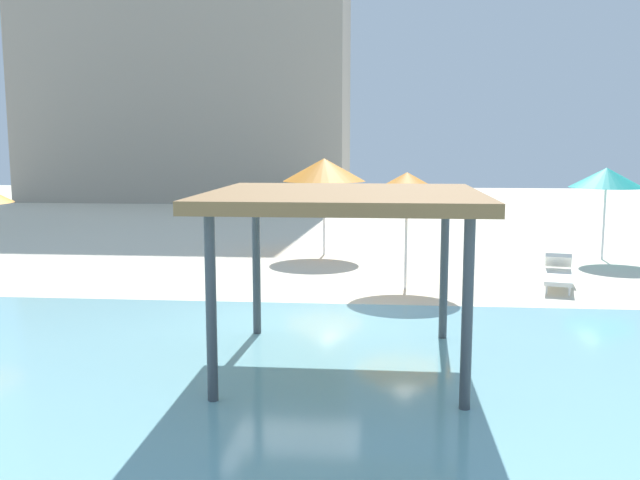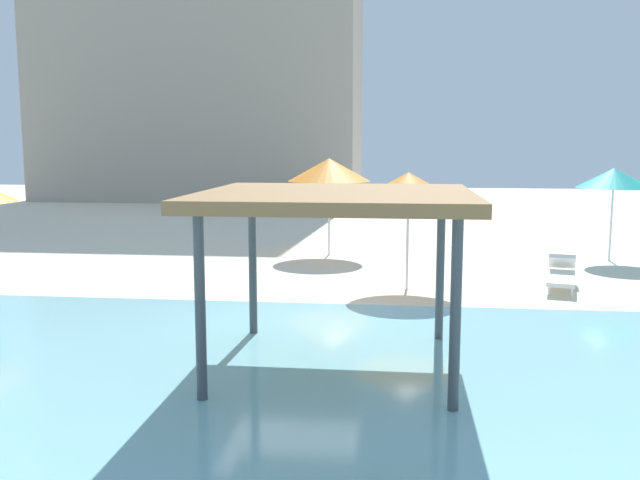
# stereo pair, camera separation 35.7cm
# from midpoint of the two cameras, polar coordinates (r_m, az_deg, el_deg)

# --- Properties ---
(ground_plane) EXTENTS (80.00, 80.00, 0.00)m
(ground_plane) POSITION_cam_midpoint_polar(r_m,az_deg,el_deg) (13.06, -1.63, -6.86)
(ground_plane) COLOR beige
(lagoon_water) EXTENTS (44.00, 13.50, 0.04)m
(lagoon_water) POSITION_cam_midpoint_polar(r_m,az_deg,el_deg) (8.17, -7.04, -16.11)
(lagoon_water) COLOR #7AB7C1
(lagoon_water) RESTS_ON ground
(shade_pavilion) EXTENTS (3.91, 3.91, 2.65)m
(shade_pavilion) POSITION_cam_midpoint_polar(r_m,az_deg,el_deg) (10.10, 2.41, 3.03)
(shade_pavilion) COLOR #42474C
(shade_pavilion) RESTS_ON ground
(beach_umbrella_teal_2) EXTENTS (2.06, 2.06, 2.65)m
(beach_umbrella_teal_2) POSITION_cam_midpoint_polar(r_m,az_deg,el_deg) (21.36, 23.46, 4.69)
(beach_umbrella_teal_2) COLOR silver
(beach_umbrella_teal_2) RESTS_ON ground
(beach_umbrella_orange_3) EXTENTS (2.46, 2.46, 2.89)m
(beach_umbrella_orange_3) POSITION_cam_midpoint_polar(r_m,az_deg,el_deg) (20.64, 1.25, 5.79)
(beach_umbrella_orange_3) COLOR silver
(beach_umbrella_orange_3) RESTS_ON ground
(beach_umbrella_orange_5) EXTENTS (2.34, 2.34, 2.69)m
(beach_umbrella_orange_5) POSITION_cam_midpoint_polar(r_m,az_deg,el_deg) (15.85, 7.93, 4.37)
(beach_umbrella_orange_5) COLOR silver
(beach_umbrella_orange_5) RESTS_ON ground
(lounge_chair_3) EXTENTS (1.03, 1.98, 0.74)m
(lounge_chair_3) POSITION_cam_midpoint_polar(r_m,az_deg,el_deg) (17.03, 19.81, -2.68)
(lounge_chair_3) COLOR white
(lounge_chair_3) RESTS_ON ground
(hotel_block_0) EXTENTS (18.61, 9.25, 19.38)m
(hotel_block_0) POSITION_cam_midpoint_polar(r_m,az_deg,el_deg) (43.86, -9.31, 16.22)
(hotel_block_0) COLOR #9E9384
(hotel_block_0) RESTS_ON ground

